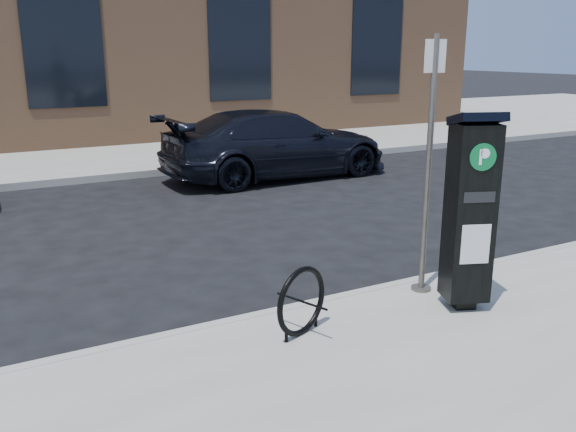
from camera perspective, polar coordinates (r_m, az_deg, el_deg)
ground at (r=6.43m, az=-0.83°, el=-9.86°), size 120.00×120.00×0.00m
sidewalk_far at (r=19.53m, az=-20.45°, el=6.52°), size 60.00×12.00×0.15m
curb_near at (r=6.38m, az=-0.75°, el=-9.32°), size 60.00×0.12×0.16m
curb_far at (r=13.71m, az=-16.65°, el=3.48°), size 60.00×0.12×0.16m
building at (r=22.36m, az=-22.68°, el=17.82°), size 28.00×10.05×8.25m
parking_kiosk at (r=6.34m, az=16.67°, el=0.54°), size 0.58×0.55×2.03m
sign_pole at (r=6.62m, az=12.99°, el=4.27°), size 0.24×0.22×2.74m
bike_rack at (r=5.70m, az=1.29°, el=-8.02°), size 0.64×0.29×0.67m
car_dark at (r=13.43m, az=-1.07°, el=6.78°), size 5.16×2.19×1.48m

